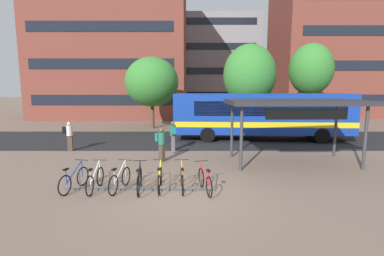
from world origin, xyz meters
name	(u,v)px	position (x,y,z in m)	size (l,w,h in m)	color
ground	(183,194)	(0.00, 0.00, 0.00)	(200.00, 200.00, 0.00)	#7A6656
bus_lane_asphalt	(188,139)	(0.00, 10.20, 0.00)	(80.00, 7.20, 0.01)	#232326
city_bus	(260,114)	(5.04, 10.20, 1.78)	(12.13, 3.12, 3.20)	#14389E
bike_rack	(140,188)	(-1.55, 0.30, 0.09)	(5.33, 0.18, 0.70)	#47474C
parked_bicycle_blue_0	(74,180)	(-3.88, 0.33, 0.38)	(0.58, 1.69, 0.99)	black
parked_bicycle_white_1	(95,180)	(-3.12, 0.30, 0.38)	(0.52, 1.72, 0.99)	black
parked_bicycle_white_2	(120,180)	(-2.26, 0.34, 0.38)	(0.55, 1.70, 0.99)	black
parked_bicycle_black_3	(139,181)	(-1.55, 0.23, 0.38)	(0.52, 1.72, 0.99)	black
parked_bicycle_yellow_4	(160,179)	(-0.85, 0.38, 0.38)	(0.52, 1.72, 0.99)	black
parked_bicycle_orange_5	(182,180)	(-0.06, 0.36, 0.38)	(0.52, 1.72, 0.99)	black
parked_bicycle_red_6	(205,181)	(0.75, 0.19, 0.38)	(0.58, 1.69, 0.99)	black
transit_shelter	(295,104)	(5.13, 4.01, 2.85)	(6.34, 3.43, 3.04)	#38383D
commuter_teal_pack_0	(173,134)	(-0.80, 6.65, 0.98)	(0.39, 0.56, 1.70)	#565660
commuter_black_pack_1	(69,134)	(-6.74, 6.62, 0.97)	(0.57, 0.40, 1.68)	#47382D
commuter_teal_pack_2	(161,142)	(-1.21, 4.32, 0.97)	(0.59, 0.58, 1.67)	#47382D
street_tree_0	(249,75)	(5.05, 14.43, 4.63)	(4.30, 4.30, 7.16)	brown
street_tree_1	(152,82)	(-3.23, 15.81, 4.10)	(4.67, 4.67, 6.27)	brown
street_tree_2	(311,70)	(10.99, 16.53, 5.22)	(3.86, 3.86, 7.52)	brown
building_left_wing	(117,41)	(-9.31, 27.97, 9.53)	(17.46, 13.64, 19.06)	brown
building_right_wing	(360,26)	(21.79, 28.18, 11.36)	(21.02, 10.36, 22.72)	brown
building_centre_block	(203,64)	(2.41, 43.60, 7.92)	(19.09, 10.62, 15.84)	gray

